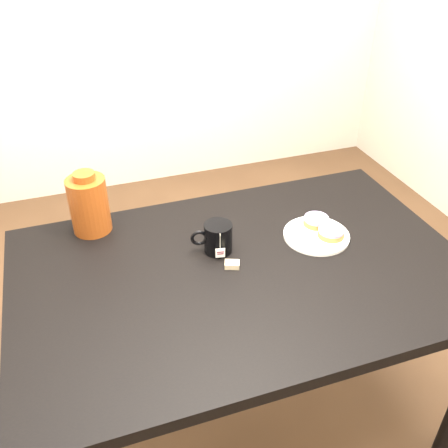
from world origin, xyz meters
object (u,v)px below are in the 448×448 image
object	(u,v)px
mug	(217,238)
bagel_package	(89,204)
bagel_back	(316,221)
bagel_front	(331,233)
plate	(316,235)
table	(242,288)
teabag_pouch	(232,265)

from	to	relation	value
mug	bagel_package	xyz separation A→B (m)	(-0.37, 0.25, 0.05)
bagel_back	bagel_front	world-z (taller)	same
plate	bagel_front	size ratio (longest dim) A/B	2.29
plate	mug	xyz separation A→B (m)	(-0.34, 0.04, 0.04)
table	mug	distance (m)	0.18
plate	table	bearing A→B (deg)	-165.93
bagel_back	mug	world-z (taller)	mug
bagel_back	teabag_pouch	distance (m)	0.37
bagel_back	bagel_front	xyz separation A→B (m)	(0.01, -0.08, -0.00)
bagel_back	teabag_pouch	size ratio (longest dim) A/B	2.57
mug	bagel_back	bearing A→B (deg)	14.06
bagel_back	bagel_front	bearing A→B (deg)	-80.67
bagel_back	mug	distance (m)	0.37
bagel_front	bagel_back	bearing A→B (deg)	99.33
bagel_front	bagel_package	world-z (taller)	bagel_package
table	bagel_front	xyz separation A→B (m)	(0.33, 0.05, 0.11)
mug	teabag_pouch	size ratio (longest dim) A/B	3.14
bagel_package	plate	bearing A→B (deg)	-22.39
plate	bagel_package	bearing A→B (deg)	157.61
table	mug	world-z (taller)	mug
bagel_back	bagel_package	distance (m)	0.77
bagel_back	mug	xyz separation A→B (m)	(-0.36, -0.02, 0.03)
plate	teabag_pouch	world-z (taller)	teabag_pouch
bagel_back	bagel_package	world-z (taller)	bagel_package
plate	bagel_package	size ratio (longest dim) A/B	1.01
bagel_front	mug	bearing A→B (deg)	170.72
bagel_package	table	bearing A→B (deg)	-41.48
table	mug	size ratio (longest dim) A/B	9.90
table	bagel_front	world-z (taller)	bagel_front
bagel_front	mug	size ratio (longest dim) A/B	0.68
plate	teabag_pouch	size ratio (longest dim) A/B	4.89
bagel_package	bagel_back	bearing A→B (deg)	-17.92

